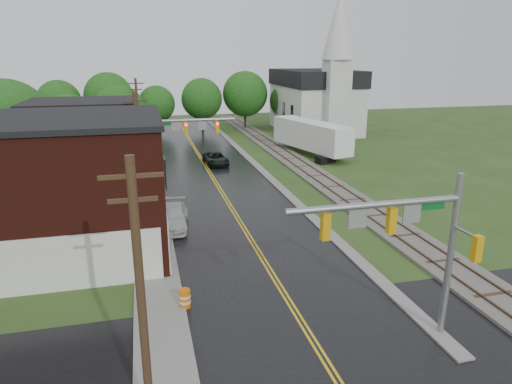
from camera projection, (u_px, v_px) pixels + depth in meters
name	position (u px, v px, depth m)	size (l,w,h in m)	color
main_road	(213.00, 179.00, 44.61)	(10.00, 90.00, 0.02)	black
cross_road	(320.00, 352.00, 18.61)	(60.00, 9.00, 0.02)	black
curb_right	(255.00, 164.00, 50.51)	(0.80, 70.00, 0.12)	gray
sidewalk_left	(150.00, 198.00, 38.53)	(2.40, 50.00, 0.12)	gray
brick_building	(39.00, 189.00, 26.59)	(14.30, 10.30, 8.30)	#44150E
yellow_house	(87.00, 162.00, 37.42)	(8.00, 7.00, 6.40)	tan
darkred_building	(108.00, 152.00, 46.30)	(7.00, 6.00, 4.40)	#3F0F0C
church	(318.00, 94.00, 69.61)	(10.40, 18.40, 20.00)	silver
railroad	(294.00, 161.00, 51.55)	(3.20, 80.00, 0.30)	#59544C
traffic_signal_near	(407.00, 231.00, 17.98)	(7.34, 0.30, 7.20)	gray
traffic_signal_far	(178.00, 135.00, 39.58)	(7.34, 0.43, 7.20)	gray
utility_pole_a	(141.00, 293.00, 13.81)	(1.80, 0.28, 9.00)	#382616
utility_pole_b	(139.00, 151.00, 34.24)	(1.80, 0.28, 9.00)	#382616
utility_pole_c	(138.00, 115.00, 54.67)	(1.80, 0.28, 9.00)	#382616
tree_left_b	(10.00, 124.00, 40.58)	(7.60, 7.60, 9.69)	black
tree_left_c	(71.00, 123.00, 49.28)	(6.00, 6.00, 7.65)	black
tree_left_e	(121.00, 113.00, 55.93)	(6.40, 6.40, 8.16)	black
suv_dark	(216.00, 159.00, 50.12)	(2.21, 4.79, 1.33)	black
pickup_white	(172.00, 217.00, 31.94)	(2.10, 5.17, 1.50)	silver
semi_trailer	(311.00, 135.00, 54.68)	(5.86, 13.07, 3.99)	black
construction_barrel	(185.00, 299.00, 21.78)	(0.53, 0.53, 0.95)	orange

